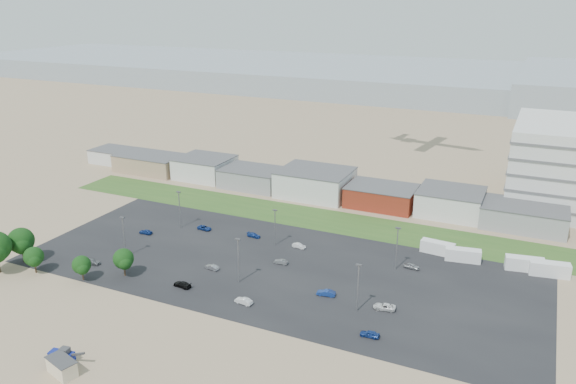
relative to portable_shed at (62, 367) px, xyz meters
The scene contains 34 objects.
ground 32.52m from the portable_shed, 72.29° to the left, with size 700.00×700.00×0.00m, color #867155.
parking_lot 53.10m from the portable_shed, 73.72° to the left, with size 120.00×50.00×0.01m, color black.
grass_strip 83.55m from the portable_shed, 83.21° to the left, with size 160.00×16.00×0.02m, color #2E531F.
hills_backdrop 349.54m from the portable_shed, 81.80° to the left, with size 700.00×200.00×9.00m, color gray, non-canonical shape.
building_row 102.23m from the portable_shed, 93.99° to the left, with size 170.00×20.00×8.00m, color silver, non-canonical shape.
portable_shed is the anchor object (origin of this frame).
telehandler 3.58m from the portable_shed, 136.53° to the left, with size 6.98×2.33×2.91m, color navy, non-canonical shape.
box_trailer_a 88.05m from the portable_shed, 57.10° to the left, with size 8.13×2.54×3.05m, color silver, non-canonical shape.
box_trailer_b 90.25m from the portable_shed, 53.16° to the left, with size 8.20×2.56×3.07m, color silver, non-canonical shape.
box_trailer_c 99.68m from the portable_shed, 47.22° to the left, with size 8.46×2.64×3.17m, color silver, non-canonical shape.
box_trailer_d 102.96m from the portable_shed, 44.84° to the left, with size 8.65×2.70×3.24m, color silver, non-canonical shape.
tree_left 49.33m from the portable_shed, 145.62° to the left, with size 6.51×6.51×9.77m, color black, non-canonical shape.
tree_mid 41.92m from the portable_shed, 143.46° to the left, with size 4.76×4.76×7.14m, color black, non-canonical shape.
tree_right 34.18m from the portable_shed, 128.39° to the left, with size 4.39×4.39×6.59m, color black, non-canonical shape.
tree_near 35.35m from the portable_shed, 113.63° to the left, with size 4.95×4.95×7.42m, color black, non-canonical shape.
lightpole_front_l 45.64m from the portable_shed, 117.13° to the left, with size 1.20×0.50×10.21m, color slate, non-canonical shape.
lightpole_front_m 42.15m from the portable_shed, 75.12° to the left, with size 1.22×0.51×10.37m, color slate, non-canonical shape.
lightpole_front_r 55.41m from the portable_shed, 46.12° to the left, with size 1.21×0.50×10.30m, color slate, non-canonical shape.
lightpole_back_l 64.40m from the portable_shed, 107.48° to the left, with size 1.22×0.51×10.34m, color slate, non-canonical shape.
lightpole_back_m 62.49m from the portable_shed, 81.37° to the left, with size 1.12×0.47×9.55m, color slate, non-canonical shape.
lightpole_back_r 73.52m from the portable_shed, 56.37° to the left, with size 1.23×0.51×10.42m, color slate, non-canonical shape.
parked_car_0 60.71m from the portable_shed, 44.67° to the left, with size 2.07×4.48×1.25m, color silver.
parked_car_1 52.65m from the portable_shed, 54.64° to the left, with size 1.39×4.00×1.32m, color navy.
parked_car_2 53.91m from the portable_shed, 36.48° to the left, with size 1.47×3.66×1.25m, color navy.
parked_car_3 33.37m from the portable_shed, 88.77° to the left, with size 1.75×4.30×1.25m, color black.
parked_car_4 43.25m from the portable_shed, 87.25° to the left, with size 1.23×3.54×1.16m, color #A5A5AA.
parked_car_5 59.14m from the portable_shed, 115.11° to the left, with size 1.45×3.60×1.23m, color navy.
parked_car_6 63.81m from the portable_shed, 88.15° to the left, with size 1.54×3.78×1.10m, color navy.
parked_car_7 54.75m from the portable_shed, 73.72° to the left, with size 1.17×3.36×1.11m, color #595B5E.
parked_car_8 76.86m from the portable_shed, 55.09° to the left, with size 1.49×3.71×1.26m, color #A5A5AA.
parked_car_9 63.78m from the portable_shed, 101.25° to the left, with size 1.85×4.01×1.11m, color navy.
parked_car_10 42.14m from the portable_shed, 126.68° to the left, with size 1.70×4.19×1.22m, color #595B5E.
parked_car_11 64.46m from the portable_shed, 75.99° to the left, with size 1.22×3.50×1.15m, color silver.
parked_car_13 36.58m from the portable_shed, 63.58° to the left, with size 1.36×3.90×1.29m, color silver.
Camera 1 is at (57.28, -86.56, 59.27)m, focal length 35.00 mm.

